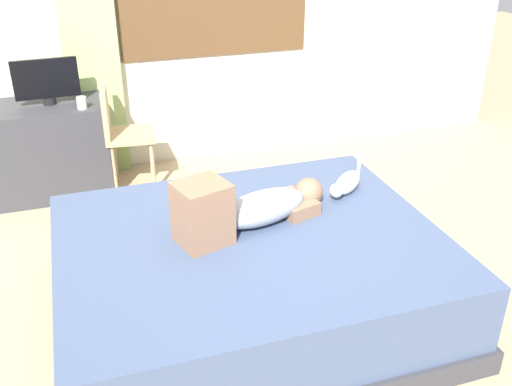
{
  "coord_description": "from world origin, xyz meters",
  "views": [
    {
      "loc": [
        -0.92,
        -2.44,
        2.16
      ],
      "look_at": [
        -0.02,
        0.33,
        0.67
      ],
      "focal_mm": 40.79,
      "sensor_mm": 36.0,
      "label": 1
    }
  ],
  "objects_px": {
    "cat": "(346,183)",
    "tv_monitor": "(46,81)",
    "desk": "(50,149)",
    "bed": "(250,277)",
    "person_lying": "(247,208)",
    "chair_by_desk": "(121,130)",
    "cup": "(82,103)"
  },
  "relations": [
    {
      "from": "bed",
      "to": "desk",
      "type": "relative_size",
      "value": 2.35
    },
    {
      "from": "desk",
      "to": "chair_by_desk",
      "type": "distance_m",
      "value": 0.59
    },
    {
      "from": "person_lying",
      "to": "chair_by_desk",
      "type": "height_order",
      "value": "person_lying"
    },
    {
      "from": "bed",
      "to": "cat",
      "type": "height_order",
      "value": "cat"
    },
    {
      "from": "tv_monitor",
      "to": "cup",
      "type": "xyz_separation_m",
      "value": [
        0.23,
        -0.19,
        -0.14
      ]
    },
    {
      "from": "cup",
      "to": "person_lying",
      "type": "bearing_deg",
      "value": -65.67
    },
    {
      "from": "bed",
      "to": "cup",
      "type": "distance_m",
      "value": 2.03
    },
    {
      "from": "chair_by_desk",
      "to": "tv_monitor",
      "type": "bearing_deg",
      "value": 167.18
    },
    {
      "from": "person_lying",
      "to": "cat",
      "type": "height_order",
      "value": "person_lying"
    },
    {
      "from": "person_lying",
      "to": "cat",
      "type": "distance_m",
      "value": 0.73
    },
    {
      "from": "cat",
      "to": "cup",
      "type": "distance_m",
      "value": 2.11
    },
    {
      "from": "cat",
      "to": "tv_monitor",
      "type": "bearing_deg",
      "value": 135.02
    },
    {
      "from": "bed",
      "to": "cat",
      "type": "xyz_separation_m",
      "value": [
        0.72,
        0.31,
        0.33
      ]
    },
    {
      "from": "tv_monitor",
      "to": "chair_by_desk",
      "type": "height_order",
      "value": "tv_monitor"
    },
    {
      "from": "cup",
      "to": "chair_by_desk",
      "type": "height_order",
      "value": "chair_by_desk"
    },
    {
      "from": "cat",
      "to": "chair_by_desk",
      "type": "bearing_deg",
      "value": 127.16
    },
    {
      "from": "person_lying",
      "to": "cup",
      "type": "bearing_deg",
      "value": 114.33
    },
    {
      "from": "person_lying",
      "to": "tv_monitor",
      "type": "distance_m",
      "value": 2.16
    },
    {
      "from": "tv_monitor",
      "to": "chair_by_desk",
      "type": "bearing_deg",
      "value": -12.82
    },
    {
      "from": "person_lying",
      "to": "desk",
      "type": "height_order",
      "value": "person_lying"
    },
    {
      "from": "desk",
      "to": "cup",
      "type": "bearing_deg",
      "value": -33.13
    },
    {
      "from": "desk",
      "to": "cat",
      "type": "bearing_deg",
      "value": -43.97
    },
    {
      "from": "cat",
      "to": "cup",
      "type": "xyz_separation_m",
      "value": [
        -1.47,
        1.51,
        0.19
      ]
    },
    {
      "from": "cat",
      "to": "desk",
      "type": "relative_size",
      "value": 0.33
    },
    {
      "from": "desk",
      "to": "tv_monitor",
      "type": "height_order",
      "value": "tv_monitor"
    },
    {
      "from": "bed",
      "to": "chair_by_desk",
      "type": "bearing_deg",
      "value": 104.28
    },
    {
      "from": "cat",
      "to": "cup",
      "type": "relative_size",
      "value": 3.31
    },
    {
      "from": "bed",
      "to": "person_lying",
      "type": "relative_size",
      "value": 2.26
    },
    {
      "from": "cat",
      "to": "desk",
      "type": "xyz_separation_m",
      "value": [
        -1.76,
        1.7,
        -0.22
      ]
    },
    {
      "from": "cat",
      "to": "tv_monitor",
      "type": "height_order",
      "value": "tv_monitor"
    },
    {
      "from": "bed",
      "to": "person_lying",
      "type": "xyz_separation_m",
      "value": [
        0.02,
        0.11,
        0.38
      ]
    },
    {
      "from": "cat",
      "to": "chair_by_desk",
      "type": "xyz_separation_m",
      "value": [
        -1.2,
        1.58,
        -0.08
      ]
    }
  ]
}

